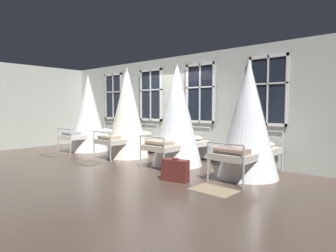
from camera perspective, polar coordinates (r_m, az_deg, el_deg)
ground at (r=8.05m, az=-4.42°, el=-6.94°), size 21.00×21.00×0.00m
back_wall_with_windows at (r=8.88m, az=1.59°, el=3.85°), size 10.34×0.10×3.01m
window_bank at (r=8.80m, az=1.09°, el=0.81°), size 6.80×0.10×2.65m
cot_first at (r=10.23m, az=-15.38°, el=2.31°), size 1.30×1.89×2.60m
cot_second at (r=8.73m, az=-8.06°, el=2.53°), size 1.30×1.89×2.71m
cot_third at (r=7.40m, az=1.82°, el=1.96°), size 1.30×1.89×2.61m
cot_fourth at (r=6.36m, az=15.57°, el=1.10°), size 1.30×1.89×2.51m
rug_first at (r=9.74m, az=-21.62°, el=-5.30°), size 0.82×0.58×0.01m
rug_second at (r=8.08m, az=-15.25°, el=-6.99°), size 0.82×0.59×0.01m
rug_fourth at (r=5.38m, az=8.95°, el=-12.39°), size 0.82×0.59×0.01m
suitcase_dark at (r=5.89m, az=1.42°, el=-8.72°), size 0.59×0.30×0.47m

